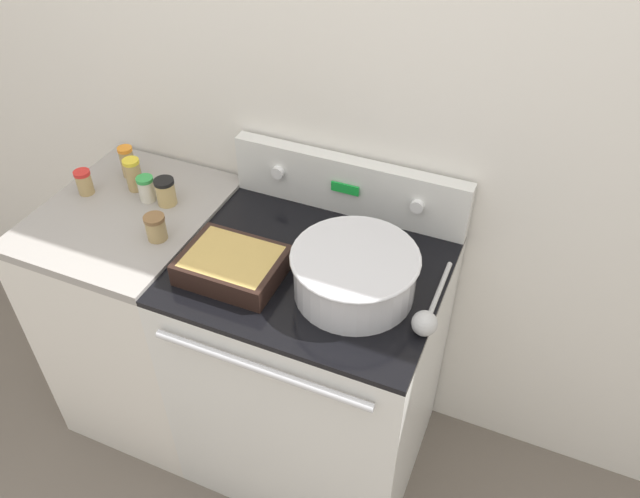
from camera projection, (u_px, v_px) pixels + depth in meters
name	position (u px, v px, depth m)	size (l,w,h in m)	color
kitchen_wall	(359.00, 107.00, 1.81)	(8.00, 0.05, 2.50)	silver
stove_range	(313.00, 368.00, 2.08)	(0.76, 0.66, 0.92)	silver
control_panel	(349.00, 186.00, 1.93)	(0.76, 0.07, 0.19)	silver
side_counter	(151.00, 312.00, 2.27)	(0.53, 0.63, 0.93)	silver
mixing_bowl	(355.00, 272.00, 1.66)	(0.35, 0.35, 0.13)	silver
casserole_dish	(232.00, 264.00, 1.73)	(0.28, 0.22, 0.07)	black
ladle	(427.00, 319.00, 1.59)	(0.07, 0.31, 0.07)	#B7B7B7
spice_jar_brown_cap	(156.00, 227.00, 1.84)	(0.06, 0.06, 0.08)	tan
spice_jar_black_cap	(166.00, 192.00, 1.97)	(0.06, 0.06, 0.09)	tan
spice_jar_green_cap	(146.00, 189.00, 1.98)	(0.05, 0.05, 0.08)	beige
spice_jar_yellow_cap	(134.00, 174.00, 2.02)	(0.05, 0.05, 0.11)	tan
spice_jar_orange_cap	(128.00, 162.00, 2.08)	(0.05, 0.05, 0.11)	tan
spice_jar_red_cap	(84.00, 182.00, 2.01)	(0.05, 0.05, 0.08)	tan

